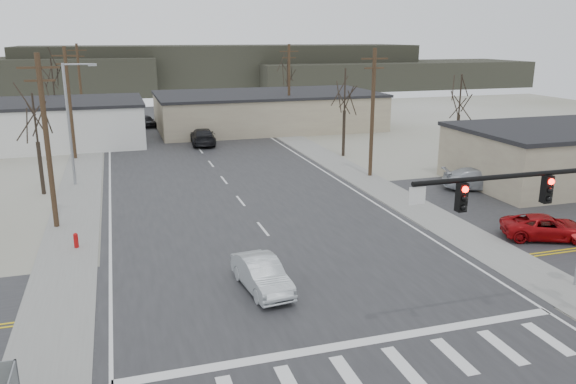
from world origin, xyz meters
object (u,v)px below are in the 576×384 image
object	(u,v)px
car_far_a	(203,136)
car_parked_silver	(480,179)
sedan_crossing	(262,274)
fire_hydrant	(76,240)
traffic_signal_mast	(568,211)
car_parked_red	(546,227)
car_far_b	(146,121)
car_parked_dark_b	(564,182)

from	to	relation	value
car_far_a	car_parked_silver	distance (m)	28.73
car_far_a	sedan_crossing	bearing A→B (deg)	89.40
fire_hydrant	traffic_signal_mast	bearing A→B (deg)	-38.13
car_far_a	car_parked_red	size ratio (longest dim) A/B	1.23
car_far_b	car_parked_dark_b	xyz separation A→B (m)	(27.05, -39.51, -0.08)
fire_hydrant	car_parked_red	xyz separation A→B (m)	(24.74, -6.15, 0.24)
car_parked_dark_b	car_far_b	bearing A→B (deg)	9.78
sedan_crossing	car_far_a	distance (m)	35.19
fire_hydrant	car_far_a	size ratio (longest dim) A/B	0.15
fire_hydrant	car_far_a	xyz separation A→B (m)	(10.93, 27.28, 0.44)
traffic_signal_mast	fire_hydrant	xyz separation A→B (m)	(-18.09, 14.20, -4.22)
fire_hydrant	car_parked_red	bearing A→B (deg)	-13.96
fire_hydrant	car_parked_red	world-z (taller)	car_parked_red
fire_hydrant	car_parked_red	distance (m)	25.50
sedan_crossing	car_far_b	world-z (taller)	sedan_crossing
fire_hydrant	car_far_a	world-z (taller)	car_far_a
traffic_signal_mast	car_far_b	distance (m)	56.86
fire_hydrant	car_far_b	world-z (taller)	car_far_b
car_far_a	car_parked_silver	xyz separation A→B (m)	(16.61, -23.43, -0.09)
fire_hydrant	sedan_crossing	distance (m)	11.26
fire_hydrant	car_parked_silver	size ratio (longest dim) A/B	0.16
traffic_signal_mast	sedan_crossing	size ratio (longest dim) A/B	2.06
car_far_a	car_parked_dark_b	distance (m)	33.86
car_parked_red	car_parked_dark_b	size ratio (longest dim) A/B	1.24
traffic_signal_mast	car_far_a	xyz separation A→B (m)	(-7.17, 41.49, -3.79)
car_parked_silver	sedan_crossing	bearing A→B (deg)	139.90
car_far_b	traffic_signal_mast	bearing A→B (deg)	-92.40
car_far_a	car_far_b	bearing A→B (deg)	-66.92
sedan_crossing	car_far_b	bearing A→B (deg)	85.79
sedan_crossing	traffic_signal_mast	bearing A→B (deg)	-39.28
car_parked_dark_b	car_parked_silver	bearing A→B (deg)	44.64
car_far_b	car_parked_silver	world-z (taller)	car_parked_silver
traffic_signal_mast	car_parked_dark_b	xyz separation A→B (m)	(15.05, 15.93, -4.01)
traffic_signal_mast	car_far_b	bearing A→B (deg)	102.21
sedan_crossing	car_far_b	xyz separation A→B (m)	(-2.03, 49.03, -0.02)
fire_hydrant	car_parked_red	size ratio (longest dim) A/B	0.18
sedan_crossing	car_parked_red	distance (m)	16.70
car_parked_red	car_parked_silver	xyz separation A→B (m)	(2.80, 10.00, 0.11)
sedan_crossing	car_parked_dark_b	distance (m)	26.77
car_parked_silver	car_far_b	bearing A→B (deg)	48.78
fire_hydrant	car_parked_silver	bearing A→B (deg)	7.96
traffic_signal_mast	car_parked_red	distance (m)	11.18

